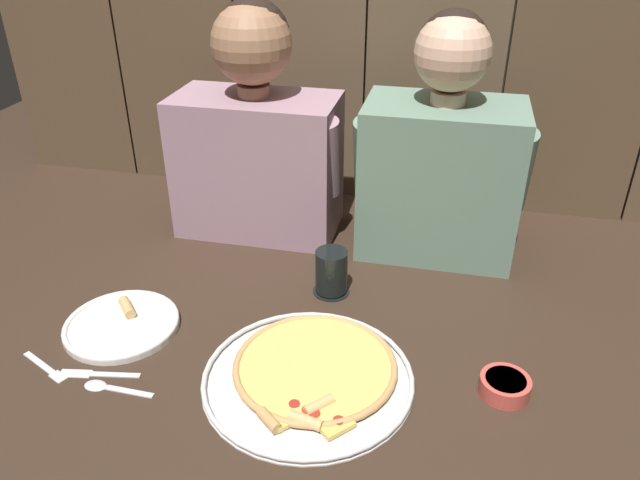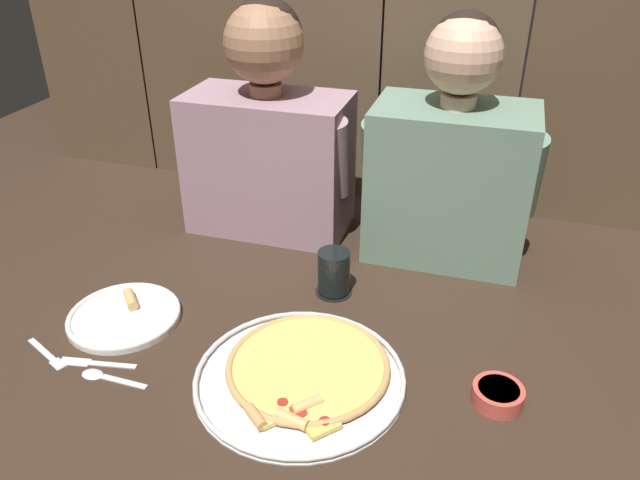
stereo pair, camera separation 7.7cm
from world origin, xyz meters
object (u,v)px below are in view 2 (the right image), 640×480
object	(u,v)px
dinner_plate	(124,316)
dipping_bowl	(498,394)
diner_right	(452,158)
diner_left	(268,132)
drinking_glass	(334,273)
pizza_tray	(303,373)

from	to	relation	value
dinner_plate	dipping_bowl	distance (m)	0.77
dipping_bowl	diner_right	size ratio (longest dim) A/B	0.16
dinner_plate	dipping_bowl	xyz separation A→B (m)	(0.77, -0.02, 0.01)
diner_right	diner_left	bearing A→B (deg)	179.91
dinner_plate	drinking_glass	size ratio (longest dim) A/B	2.26
diner_left	diner_right	size ratio (longest dim) A/B	1.01
drinking_glass	diner_right	bearing A→B (deg)	50.87
pizza_tray	dipping_bowl	bearing A→B (deg)	6.36
dipping_bowl	diner_left	distance (m)	0.84
dinner_plate	dipping_bowl	world-z (taller)	same
diner_right	drinking_glass	bearing A→B (deg)	-129.13
dipping_bowl	diner_right	bearing A→B (deg)	107.66
dinner_plate	drinking_glass	distance (m)	0.46
pizza_tray	dinner_plate	size ratio (longest dim) A/B	1.66
pizza_tray	diner_left	world-z (taller)	diner_left
dinner_plate	diner_left	distance (m)	0.57
pizza_tray	diner_right	distance (m)	0.63
dinner_plate	diner_right	xyz separation A→B (m)	(0.61, 0.49, 0.24)
pizza_tray	diner_right	world-z (taller)	diner_right
drinking_glass	diner_right	xyz separation A→B (m)	(0.21, 0.26, 0.20)
pizza_tray	diner_left	bearing A→B (deg)	116.43
drinking_glass	dipping_bowl	size ratio (longest dim) A/B	1.15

